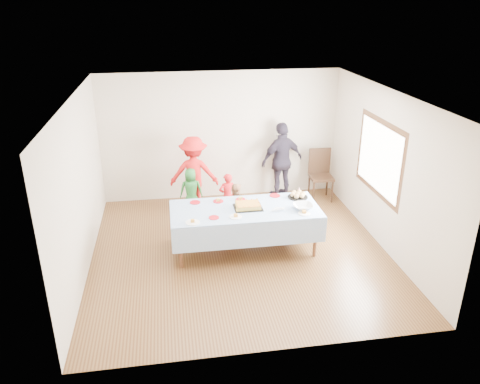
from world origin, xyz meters
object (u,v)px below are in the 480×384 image
object	(u,v)px
dining_chair	(320,171)
adult_left	(194,173)
party_table	(245,211)
birthday_cake	(248,206)

from	to	relation	value
dining_chair	adult_left	size ratio (longest dim) A/B	0.71
adult_left	party_table	bearing A→B (deg)	117.29
birthday_cake	adult_left	xyz separation A→B (m)	(-0.78, 1.87, -0.06)
party_table	birthday_cake	size ratio (longest dim) A/B	5.30
birthday_cake	adult_left	size ratio (longest dim) A/B	0.31
dining_chair	adult_left	xyz separation A→B (m)	(-2.71, -0.09, 0.16)
dining_chair	adult_left	distance (m)	2.72
birthday_cake	dining_chair	bearing A→B (deg)	45.56
birthday_cake	dining_chair	xyz separation A→B (m)	(1.93, 1.97, -0.21)
birthday_cake	adult_left	distance (m)	2.03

